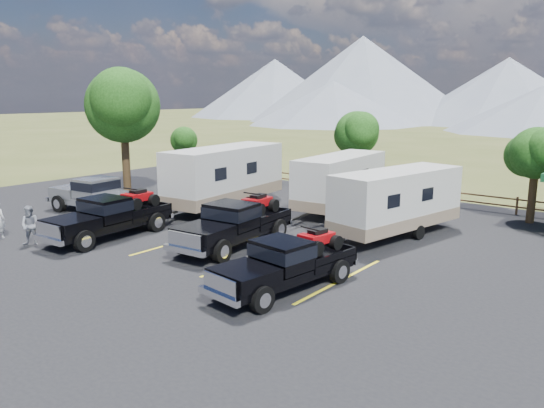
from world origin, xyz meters
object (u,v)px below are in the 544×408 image
Objects in this scene: rig_left at (110,216)px; pickup_silver at (99,195)px; trailer_right at (397,202)px; tree_big_nw at (123,106)px; trailer_left at (225,177)px; person_b at (31,226)px; trailer_center at (340,182)px; rig_center at (235,223)px; rig_right at (287,262)px.

pickup_silver is at bearing 147.76° from rig_left.
pickup_silver is (-14.46, -5.55, -0.57)m from trailer_right.
pickup_silver is at bearing -147.76° from trailer_right.
tree_big_nw is 11.00m from rig_left.
trailer_left is 10.08m from trailer_right.
rig_left is at bearing 22.60° from person_b.
person_b is (-11.36, -10.90, -0.71)m from trailer_right.
person_b is at bearing -120.19° from trailer_center.
rig_center is 8.60m from person_b.
trailer_right is at bearing -37.24° from trailer_center.
tree_big_nw is 8.34m from trailer_left.
pickup_silver is at bearing 80.88° from person_b.
trailer_right reaches higher than rig_center.
trailer_right is 15.76m from person_b.
rig_left is 1.08× the size of rig_right.
trailer_left is 5.84× the size of person_b.
trailer_center is (5.32, 3.44, -0.20)m from trailer_left.
tree_big_nw is 12.11m from person_b.
rig_right is at bearing -34.89° from rig_center.
trailer_left is at bearing 149.51° from rig_right.
person_b is at bearing -124.96° from trailer_right.
pickup_silver is 3.84× the size of person_b.
rig_center reaches higher than pickup_silver.
trailer_left is 10.61m from person_b.
rig_left is at bearing -93.84° from trailer_left.
rig_left is 5.80m from rig_center.
trailer_right is at bearing 46.02° from rig_center.
trailer_right is at bearing 104.49° from pickup_silver.
tree_big_nw is 1.26× the size of rig_left.
rig_right is (4.70, -2.69, -0.10)m from rig_center.
tree_big_nw is 4.65× the size of person_b.
person_b is (3.09, -5.35, -0.14)m from pickup_silver.
trailer_center is (5.09, 11.08, 0.60)m from rig_left.
trailer_left reaches higher than rig_left.
rig_left is 0.96× the size of pickup_silver.
trailer_right is at bearing -3.18° from trailer_left.
rig_right is (17.56, -6.80, -4.66)m from tree_big_nw.
tree_big_nw reaches higher than rig_right.
trailer_center is (12.68, 4.56, -3.98)m from tree_big_nw.
tree_big_nw reaches higher than trailer_right.
person_b is (-1.53, -2.84, -0.14)m from rig_left.
rig_right is 0.59× the size of trailer_left.
person_b is (6.06, -9.36, -4.71)m from tree_big_nw.
trailer_center is 5.62m from trailer_right.
trailer_right is at bearing 98.29° from rig_right.
trailer_left is at bearing 43.77° from person_b.
rig_center is (12.86, -4.10, -4.56)m from tree_big_nw.
trailer_left is at bearing 132.94° from pickup_silver.
tree_big_nw reaches higher than person_b.
rig_right reaches higher than person_b.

